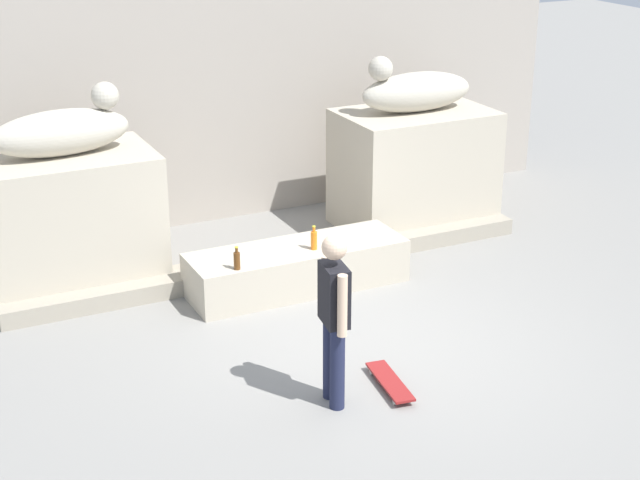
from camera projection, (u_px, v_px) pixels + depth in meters
The scene contains 12 objects.
ground_plane at pixel (367, 348), 10.11m from camera, with size 40.00×40.00×0.00m, color gray.
facade_wall at pixel (204, 17), 12.96m from camera, with size 10.61×0.60×5.51m, color #A69C91.
pedestal_left at pixel (69, 221), 11.34m from camera, with size 2.01×1.32×1.60m, color #B7AD99.
pedestal_right at pixel (414, 169), 13.25m from camera, with size 2.01×1.32×1.60m, color #B7AD99.
statue_reclining_left at pixel (63, 130), 10.97m from camera, with size 1.64×0.70×0.78m.
statue_reclining_right at pixel (414, 90), 12.84m from camera, with size 1.61×0.58×0.78m.
ledge_block at pixel (297, 267), 11.44m from camera, with size 2.58×0.82×0.52m, color #B7AD99.
skater at pixel (334, 313), 8.78m from camera, with size 0.25×0.54×1.67m.
skateboard at pixel (390, 382), 9.34m from camera, with size 0.31×0.82×0.08m.
bottle_brown at pixel (237, 260), 10.70m from camera, with size 0.07×0.07×0.27m.
bottle_orange at pixel (314, 240), 11.24m from camera, with size 0.07×0.07×0.29m.
stair_step at pixel (277, 262), 11.98m from camera, with size 6.67×0.50×0.21m, color gray.
Camera 1 is at (-4.39, -7.87, 4.74)m, focal length 54.90 mm.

